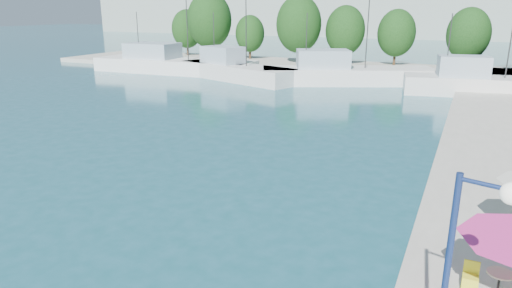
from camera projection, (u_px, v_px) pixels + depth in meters
The scene contains 15 objects.
quay_far at pixel (348, 69), 61.92m from camera, with size 90.00×16.00×0.60m, color #ABA89A.
hill_west at pixel (355, 9), 149.32m from camera, with size 180.00×40.00×16.00m, color #93A096.
trawler_01 at pixel (171, 64), 60.91m from camera, with size 22.38×6.80×10.20m.
trawler_02 at pixel (234, 71), 54.83m from camera, with size 17.08×9.76×10.20m.
trawler_03 at pixel (343, 74), 51.74m from camera, with size 19.53×12.48×10.20m.
trawler_04 at pixel (482, 85), 44.72m from camera, with size 15.88×6.65×10.20m.
tree_01 at pixel (187, 29), 76.56m from camera, with size 5.10×5.10×7.55m.
tree_02 at pixel (209, 20), 71.03m from camera, with size 6.92×6.92×10.24m.
tree_03 at pixel (250, 34), 71.09m from camera, with size 4.54×4.54×6.72m.
tree_04 at pixel (299, 24), 64.66m from camera, with size 6.43×6.43×9.51m.
tree_05 at pixel (345, 30), 63.87m from camera, with size 5.49×5.49×8.12m.
tree_06 at pixel (396, 33), 62.60m from camera, with size 5.15×5.15×7.62m.
tree_07 at pixel (468, 34), 57.45m from camera, with size 5.30×5.30×7.85m.
cafe_table_01 at pixel (498, 288), 12.47m from camera, with size 1.82×0.70×0.76m.
street_lamp at pixel (468, 260), 7.80m from camera, with size 1.01×0.46×5.03m.
Camera 1 is at (7.24, 5.36, 8.22)m, focal length 32.00 mm.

